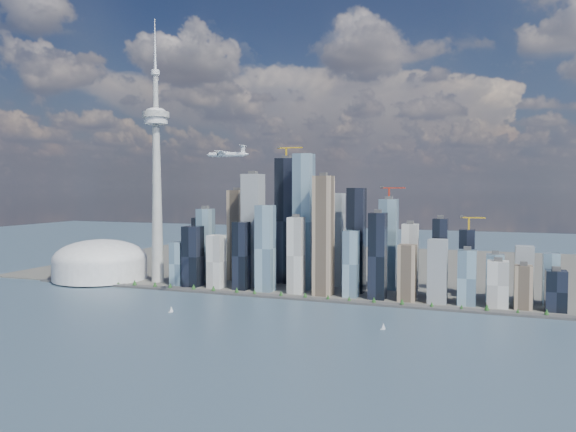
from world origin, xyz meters
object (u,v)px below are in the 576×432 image
(dome_stadium, at_px, (100,262))
(sailboat_west, at_px, (171,310))
(airplane, at_px, (227,154))
(sailboat_east, at_px, (383,327))
(needle_tower, at_px, (157,172))

(dome_stadium, bearing_deg, sailboat_west, -34.97)
(dome_stadium, bearing_deg, airplane, -22.58)
(dome_stadium, xyz_separation_m, sailboat_east, (662.57, -212.91, -36.03))
(sailboat_west, height_order, sailboat_east, sailboat_west)
(airplane, height_order, sailboat_east, airplane)
(needle_tower, relative_size, airplane, 7.32)
(dome_stadium, relative_size, sailboat_east, 18.82)
(sailboat_west, relative_size, sailboat_east, 1.01)
(airplane, bearing_deg, needle_tower, 141.86)
(airplane, xyz_separation_m, sailboat_west, (-73.90, -59.21, -255.83))
(needle_tower, distance_m, dome_stadium, 241.40)
(needle_tower, xyz_separation_m, sailboat_west, (177.25, -231.90, -232.39))
(needle_tower, height_order, airplane, needle_tower)
(dome_stadium, height_order, airplane, airplane)
(airplane, bearing_deg, sailboat_west, -144.92)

